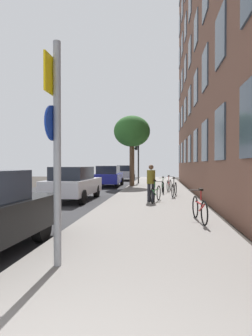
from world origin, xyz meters
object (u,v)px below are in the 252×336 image
object	(u,v)px
traffic_light	(137,154)
car_1	(73,183)
pedestrian_0	(151,181)
bicycle_0	(200,208)
car_2	(109,176)
bicycle_3	(163,187)
car_3	(125,173)
sign_post	(56,138)
bicycle_4	(169,185)
bicycle_1	(156,193)
tree_near	(132,132)
bicycle_2	(174,189)

from	to	relation	value
traffic_light	car_1	xyz separation A→B (m)	(-2.21, -10.78, -1.82)
pedestrian_0	bicycle_0	bearing A→B (deg)	-69.28
traffic_light	car_2	size ratio (longest dim) A/B	0.83
bicycle_3	car_3	world-z (taller)	car_3
sign_post	traffic_light	distance (m)	19.26
bicycle_4	car_1	distance (m)	6.39
sign_post	traffic_light	xyz separation A→B (m)	(-0.24, 19.26, 0.50)
bicycle_1	car_2	distance (m)	9.92
sign_post	car_2	xyz separation A→B (m)	(-2.28, 16.81, -1.32)
bicycle_0	bicycle_4	distance (m)	9.08
tree_near	bicycle_0	xyz separation A→B (m)	(3.21, -12.79, -3.72)
traffic_light	bicycle_3	bearing A→B (deg)	-75.18
bicycle_3	car_3	distance (m)	14.33
bicycle_1	traffic_light	bearing A→B (deg)	98.50
bicycle_1	bicycle_4	bearing A→B (deg)	81.63
sign_post	bicycle_1	distance (m)	7.96
bicycle_0	bicycle_3	size ratio (longest dim) A/B	1.04
car_1	bicycle_4	bearing A→B (deg)	42.43
bicycle_0	bicycle_4	xyz separation A→B (m)	(-0.53, 9.07, 0.00)
bicycle_3	bicycle_0	bearing A→B (deg)	-83.05
bicycle_1	tree_near	bearing A→B (deg)	102.23
traffic_light	car_2	world-z (taller)	traffic_light
car_3	car_2	bearing A→B (deg)	-91.87
car_2	car_1	bearing A→B (deg)	-91.21
bicycle_0	car_3	xyz separation A→B (m)	(-4.79, 21.43, 0.35)
bicycle_1	bicycle_0	bearing A→B (deg)	-71.85
car_1	car_3	world-z (taller)	same
car_2	car_3	size ratio (longest dim) A/B	1.09
bicycle_4	bicycle_1	bearing A→B (deg)	-98.37
bicycle_3	bicycle_4	distance (m)	1.49
traffic_light	car_3	distance (m)	6.41
traffic_light	car_2	bearing A→B (deg)	-129.76
sign_post	car_2	size ratio (longest dim) A/B	0.80
pedestrian_0	bicycle_4	bearing A→B (deg)	79.40
bicycle_2	bicycle_4	bearing A→B (deg)	92.90
tree_near	car_1	distance (m)	8.94
traffic_light	bicycle_0	bearing A→B (deg)	-78.99
traffic_light	pedestrian_0	distance (m)	11.82
bicycle_2	car_1	bearing A→B (deg)	-164.83
sign_post	bicycle_2	xyz separation A→B (m)	(2.40, 9.80, -1.66)
bicycle_3	car_2	world-z (taller)	car_2
car_3	pedestrian_0	bearing A→B (deg)	-79.33
sign_post	bicycle_0	distance (m)	4.93
bicycle_4	car_2	distance (m)	6.07
traffic_light	car_3	xyz separation A→B (m)	(-1.76, 5.89, -1.82)
bicycle_4	car_3	world-z (taller)	car_3
bicycle_0	bicycle_1	distance (m)	4.13
sign_post	pedestrian_0	xyz separation A→B (m)	(1.29, 7.65, -1.12)
bicycle_0	sign_post	bearing A→B (deg)	-126.84
traffic_light	bicycle_3	xyz separation A→B (m)	(2.09, -7.91, -2.18)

